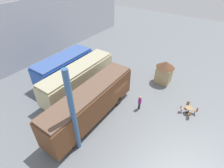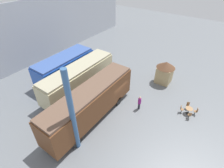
# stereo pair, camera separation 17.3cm
# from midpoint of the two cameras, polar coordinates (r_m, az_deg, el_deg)

# --- Properties ---
(ground_plane) EXTENTS (80.00, 80.00, 0.00)m
(ground_plane) POSITION_cam_midpoint_polar(r_m,az_deg,el_deg) (20.34, 1.44, -5.53)
(ground_plane) COLOR slate
(backdrop_wall) EXTENTS (44.00, 0.15, 9.00)m
(backdrop_wall) POSITION_cam_midpoint_polar(r_m,az_deg,el_deg) (28.22, -25.77, 14.18)
(backdrop_wall) COLOR #B2B7C1
(backdrop_wall) RESTS_ON ground_plane
(streamlined_locomotive) EXTENTS (9.98, 2.88, 3.25)m
(streamlined_locomotive) POSITION_cam_midpoint_polar(r_m,az_deg,el_deg) (24.18, -13.86, 6.40)
(streamlined_locomotive) COLOR blue
(streamlined_locomotive) RESTS_ON ground_plane
(passenger_coach_vintage) EXTENTS (10.16, 2.48, 3.42)m
(passenger_coach_vintage) POSITION_cam_midpoint_polar(r_m,az_deg,el_deg) (21.00, -10.56, 2.26)
(passenger_coach_vintage) COLOR beige
(passenger_coach_vintage) RESTS_ON ground_plane
(passenger_coach_wooden) EXTENTS (10.96, 2.47, 3.74)m
(passenger_coach_wooden) POSITION_cam_midpoint_polar(r_m,az_deg,el_deg) (17.11, -6.75, -5.86)
(passenger_coach_wooden) COLOR brown
(passenger_coach_wooden) RESTS_ON ground_plane
(cafe_table_near) EXTENTS (0.75, 0.75, 0.71)m
(cafe_table_near) POSITION_cam_midpoint_polar(r_m,az_deg,el_deg) (20.27, 24.04, -7.67)
(cafe_table_near) COLOR black
(cafe_table_near) RESTS_ON ground_plane
(cafe_chair_0) EXTENTS (0.40, 0.38, 0.87)m
(cafe_chair_0) POSITION_cam_midpoint_polar(r_m,az_deg,el_deg) (19.76, 24.28, -9.20)
(cafe_chair_0) COLOR black
(cafe_chair_0) RESTS_ON ground_plane
(cafe_chair_1) EXTENTS (0.38, 0.40, 0.87)m
(cafe_chair_1) POSITION_cam_midpoint_polar(r_m,az_deg,el_deg) (20.49, 26.05, -7.92)
(cafe_chair_1) COLOR black
(cafe_chair_1) RESTS_ON ground_plane
(cafe_chair_2) EXTENTS (0.40, 0.38, 0.87)m
(cafe_chair_2) POSITION_cam_midpoint_polar(r_m,az_deg,el_deg) (20.83, 23.78, -6.31)
(cafe_chair_2) COLOR black
(cafe_chair_2) RESTS_ON ground_plane
(cafe_chair_3) EXTENTS (0.38, 0.40, 0.87)m
(cafe_chair_3) POSITION_cam_midpoint_polar(r_m,az_deg,el_deg) (20.11, 21.95, -7.50)
(cafe_chair_3) COLOR black
(cafe_chair_3) RESTS_ON ground_plane
(visitor_person) EXTENTS (0.34, 0.34, 1.72)m
(visitor_person) POSITION_cam_midpoint_polar(r_m,az_deg,el_deg) (19.01, 9.21, -5.94)
(visitor_person) COLOR #262633
(visitor_person) RESTS_ON ground_plane
(ticket_kiosk) EXTENTS (2.34, 2.34, 3.00)m
(ticket_kiosk) POSITION_cam_midpoint_polar(r_m,az_deg,el_deg) (23.39, 17.11, 4.05)
(ticket_kiosk) COLOR tan
(ticket_kiosk) RESTS_ON ground_plane
(support_pillar) EXTENTS (0.44, 0.44, 8.00)m
(support_pillar) POSITION_cam_midpoint_polar(r_m,az_deg,el_deg) (13.64, -12.54, -9.54)
(support_pillar) COLOR #386093
(support_pillar) RESTS_ON ground_plane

